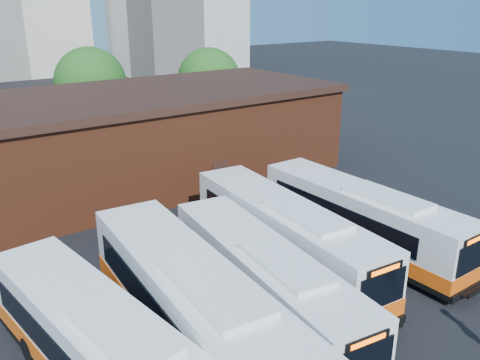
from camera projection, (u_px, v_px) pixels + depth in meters
ground at (346, 309)px, 21.30m from camera, size 220.00×220.00×0.00m
bus_farwest at (101, 355)px, 16.20m from camera, size 4.00×12.64×3.39m
bus_west at (193, 314)px, 18.02m from camera, size 3.94×13.98×3.76m
bus_midwest at (264, 286)px, 20.16m from camera, size 4.04×12.43×3.34m
bus_mideast at (284, 239)px, 23.96m from camera, size 3.79×13.15×3.54m
bus_east at (361, 221)px, 26.06m from camera, size 2.73×12.64×3.43m
depot_building at (137, 136)px, 35.52m from camera, size 28.60×12.60×6.40m
tree_mid at (91, 83)px, 46.73m from camera, size 6.56×6.56×8.36m
tree_east at (209, 79)px, 50.57m from camera, size 6.24×6.24×7.96m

